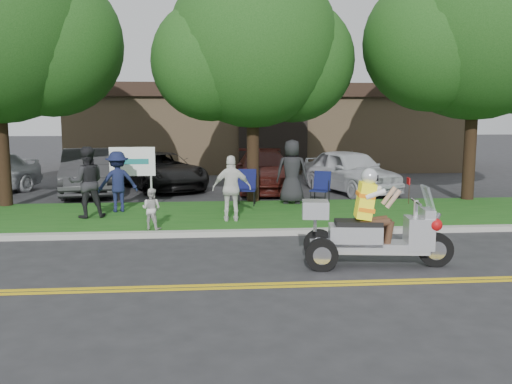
{
  "coord_description": "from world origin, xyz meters",
  "views": [
    {
      "loc": [
        -0.76,
        -8.59,
        2.65
      ],
      "look_at": [
        0.15,
        2.0,
        1.12
      ],
      "focal_mm": 38.0,
      "sensor_mm": 36.0,
      "label": 1
    }
  ],
  "objects": [
    {
      "name": "ground",
      "position": [
        0.0,
        0.0,
        0.0
      ],
      "size": [
        120.0,
        120.0,
        0.0
      ],
      "primitive_type": "plane",
      "color": "#28282B",
      "rests_on": "ground"
    },
    {
      "name": "centerline_near",
      "position": [
        0.0,
        -0.58,
        0.01
      ],
      "size": [
        60.0,
        0.1,
        0.01
      ],
      "primitive_type": "cube",
      "color": "gold",
      "rests_on": "ground"
    },
    {
      "name": "centerline_far",
      "position": [
        0.0,
        -0.42,
        0.01
      ],
      "size": [
        60.0,
        0.1,
        0.01
      ],
      "primitive_type": "cube",
      "color": "gold",
      "rests_on": "ground"
    },
    {
      "name": "curb",
      "position": [
        0.0,
        3.05,
        0.06
      ],
      "size": [
        60.0,
        0.25,
        0.12
      ],
      "primitive_type": "cube",
      "color": "#A8A89E",
      "rests_on": "ground"
    },
    {
      "name": "grass_verge",
      "position": [
        0.0,
        5.2,
        0.06
      ],
      "size": [
        60.0,
        4.0,
        0.1
      ],
      "primitive_type": "cube",
      "color": "#175316",
      "rests_on": "ground"
    },
    {
      "name": "commercial_building",
      "position": [
        2.0,
        18.98,
        2.01
      ],
      "size": [
        18.0,
        8.2,
        4.0
      ],
      "color": "#9E7F5B",
      "rests_on": "ground"
    },
    {
      "name": "tree_mid",
      "position": [
        0.55,
        7.23,
        4.43
      ],
      "size": [
        5.88,
        4.8,
        7.05
      ],
      "color": "#332114",
      "rests_on": "ground"
    },
    {
      "name": "tree_right",
      "position": [
        7.06,
        7.03,
        5.03
      ],
      "size": [
        6.86,
        5.6,
        8.07
      ],
      "color": "#332114",
      "rests_on": "ground"
    },
    {
      "name": "business_sign",
      "position": [
        -2.9,
        6.6,
        1.26
      ],
      "size": [
        1.25,
        0.06,
        1.75
      ],
      "color": "silver",
      "rests_on": "ground"
    },
    {
      "name": "trike_scooter",
      "position": [
        2.02,
        0.47,
        0.6
      ],
      "size": [
        2.65,
        0.97,
        1.73
      ],
      "rotation": [
        0.0,
        0.0,
        -0.13
      ],
      "color": "black",
      "rests_on": "ground"
    },
    {
      "name": "lawn_chair_a",
      "position": [
        2.39,
        6.48,
        0.63
      ],
      "size": [
        0.67,
        0.68,
        0.93
      ],
      "rotation": [
        0.0,
        0.0,
        -0.49
      ],
      "color": "black",
      "rests_on": "grass_verge"
    },
    {
      "name": "lawn_chair_b",
      "position": [
        0.27,
        6.58,
        0.67
      ],
      "size": [
        0.6,
        0.62,
        1.0
      ],
      "rotation": [
        0.0,
        0.0,
        -0.15
      ],
      "color": "black",
      "rests_on": "grass_verge"
    },
    {
      "name": "spectator_adult_mid",
      "position": [
        -3.79,
        4.95,
        0.99
      ],
      "size": [
        1.0,
        0.86,
        1.76
      ],
      "primitive_type": "imported",
      "rotation": [
        0.0,
        0.0,
        3.4
      ],
      "color": "#232326",
      "rests_on": "grass_verge"
    },
    {
      "name": "spectator_adult_right",
      "position": [
        -0.25,
        4.22,
        0.89
      ],
      "size": [
        0.93,
        0.4,
        1.58
      ],
      "primitive_type": "imported",
      "rotation": [
        0.0,
        0.0,
        3.13
      ],
      "color": "white",
      "rests_on": "grass_verge"
    },
    {
      "name": "spectator_chair_a",
      "position": [
        -3.17,
        5.73,
        0.9
      ],
      "size": [
        1.15,
        0.86,
        1.59
      ],
      "primitive_type": "imported",
      "rotation": [
        0.0,
        0.0,
        3.43
      ],
      "color": "#171E42",
      "rests_on": "grass_verge"
    },
    {
      "name": "spectator_chair_b",
      "position": [
        1.58,
        6.65,
        1.02
      ],
      "size": [
        0.98,
        0.71,
        1.84
      ],
      "primitive_type": "imported",
      "rotation": [
        0.0,
        0.0,
        2.99
      ],
      "color": "black",
      "rests_on": "grass_verge"
    },
    {
      "name": "child_right",
      "position": [
        -2.07,
        3.4,
        0.57
      ],
      "size": [
        0.55,
        0.49,
        0.92
      ],
      "primitive_type": "imported",
      "rotation": [
        0.0,
        0.0,
        2.76
      ],
      "color": "beige",
      "rests_on": "grass_verge"
    },
    {
      "name": "parked_car_left",
      "position": [
        -4.81,
        9.8,
        0.75
      ],
      "size": [
        2.36,
        4.75,
        1.5
      ],
      "primitive_type": "imported",
      "rotation": [
        0.0,
        0.0,
        0.18
      ],
      "color": "#2F2F31",
      "rests_on": "ground"
    },
    {
      "name": "parked_car_mid",
      "position": [
        -2.5,
        10.84,
        0.65
      ],
      "size": [
        3.92,
        5.14,
        1.3
      ],
      "primitive_type": "imported",
      "rotation": [
        0.0,
        0.0,
        0.44
      ],
      "color": "black",
      "rests_on": "ground"
    },
    {
      "name": "parked_car_right",
      "position": [
        1.13,
        10.2,
        0.69
      ],
      "size": [
        2.01,
        4.76,
        1.37
      ],
      "primitive_type": "imported",
      "rotation": [
        0.0,
        0.0,
        -0.02
      ],
      "color": "#41130F",
      "rests_on": "ground"
    },
    {
      "name": "parked_car_far_right",
      "position": [
        4.0,
        9.46,
        0.73
      ],
      "size": [
        3.02,
        4.64,
        1.47
      ],
      "primitive_type": "imported",
      "rotation": [
        0.0,
        0.0,
        0.33
      ],
      "color": "silver",
      "rests_on": "ground"
    }
  ]
}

